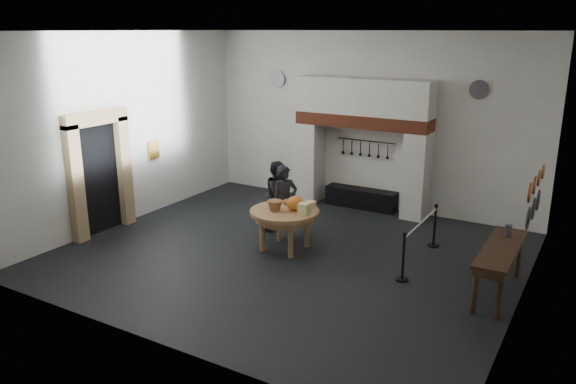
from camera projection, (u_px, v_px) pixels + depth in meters
The scene contains 39 objects.
floor at pixel (290, 254), 11.76m from camera, with size 9.00×8.00×0.02m, color black.
ceiling at pixel (290, 31), 10.50m from camera, with size 9.00×8.00×0.02m, color silver.
wall_back at pixel (368, 121), 14.44m from camera, with size 9.00×0.02×4.50m, color white.
wall_front at pixel (145, 199), 7.82m from camera, with size 9.00×0.02×4.50m, color white.
wall_left at pixel (127, 129), 13.32m from camera, with size 0.02×8.00×4.50m, color white.
wall_right at pixel (533, 178), 8.94m from camera, with size 0.02×8.00×4.50m, color white.
chimney_pier_left at pixel (311, 162), 15.20m from camera, with size 0.55×0.70×2.15m, color silver.
chimney_pier_right at pixel (417, 176), 13.76m from camera, with size 0.55×0.70×2.15m, color silver.
hearth_brick_band at pixel (363, 121), 14.13m from camera, with size 3.50×0.72×0.32m, color #9E442B.
chimney_hood at pixel (364, 96), 13.96m from camera, with size 3.50×0.70×0.90m, color silver.
iron_range at pixel (361, 198), 14.77m from camera, with size 1.90×0.45×0.50m, color black.
utensil_rail at pixel (366, 141), 14.51m from camera, with size 0.02×0.02×1.60m, color black.
door_recess at pixel (98, 179), 12.76m from camera, with size 0.04×1.10×2.50m, color black.
door_jamb_near at pixel (76, 185), 12.13m from camera, with size 0.22×0.30×2.60m, color tan.
door_jamb_far at pixel (124, 171), 13.28m from camera, with size 0.22×0.30×2.60m, color tan.
door_lintel at pixel (95, 118), 12.33m from camera, with size 0.22×1.70×0.30m, color tan.
wall_plaque at pixel (154, 150), 14.14m from camera, with size 0.05×0.34×0.44m, color gold.
work_table at pixel (285, 212), 11.80m from camera, with size 1.46×1.46×0.07m, color tan.
pumpkin at pixel (295, 203), 11.73m from camera, with size 0.36×0.36×0.31m, color orange.
cheese_block_big at pixel (304, 209), 11.47m from camera, with size 0.22×0.22×0.24m, color #E8E08A.
cheese_block_small at pixel (310, 206), 11.73m from camera, with size 0.18×0.18×0.20m, color #FFE298.
wicker_basket at pixel (275, 206), 11.71m from camera, with size 0.32×0.32×0.22m, color #9F623A.
bread_loaf at pixel (289, 202), 12.11m from camera, with size 0.31×0.18×0.13m, color #9B6437.
visitor_near at pixel (285, 202), 12.48m from camera, with size 0.61×0.40×1.66m, color black.
visitor_far at pixel (279, 196), 13.01m from camera, with size 0.79×0.62×1.63m, color black.
side_table at pixel (501, 248), 9.74m from camera, with size 0.55×2.20×0.06m, color #3C2815.
pewter_jug at pixel (508, 231), 10.20m from camera, with size 0.12×0.12×0.22m, color #535258.
copper_pan_a at pixel (530, 193), 9.21m from camera, with size 0.34×0.34×0.03m, color #C6662D.
copper_pan_b at pixel (535, 185), 9.66m from camera, with size 0.32×0.32×0.03m, color #C6662D.
copper_pan_c at pixel (539, 178), 10.12m from camera, with size 0.30×0.30×0.03m, color #C6662D.
copper_pan_d at pixel (543, 172), 10.57m from camera, with size 0.28×0.28×0.03m, color #C6662D.
pewter_plate_left at pixel (528, 218), 9.51m from camera, with size 0.40×0.40×0.03m, color #4C4C51.
pewter_plate_mid at pixel (533, 209), 10.01m from camera, with size 0.40×0.40×0.03m, color #4C4C51.
pewter_plate_right at pixel (538, 200), 10.50m from camera, with size 0.40×0.40×0.03m, color #4C4C51.
pewter_plate_back_left at pixel (278, 79), 15.46m from camera, with size 0.44×0.44×0.03m, color #4C4C51.
pewter_plate_back_right at pixel (479, 90), 12.82m from camera, with size 0.44×0.44×0.03m, color #4C4C51.
barrier_post_near at pixel (403, 258), 10.40m from camera, with size 0.05×0.05×0.90m, color black.
barrier_post_far at pixel (435, 227), 12.05m from camera, with size 0.05×0.05×0.90m, color black.
barrier_rope at pixel (421, 222), 11.12m from camera, with size 0.04×0.04×2.00m, color beige.
Camera 1 is at (5.52, -9.43, 4.54)m, focal length 35.00 mm.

